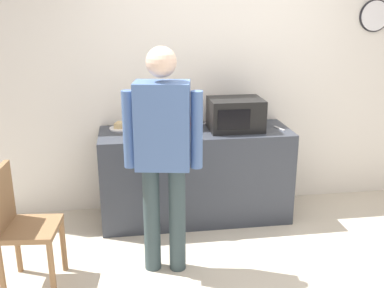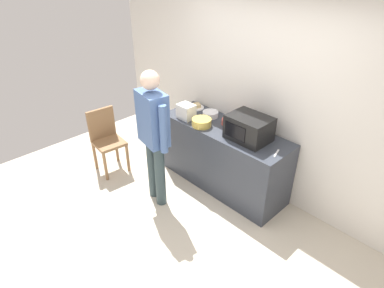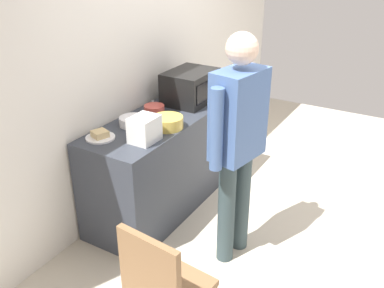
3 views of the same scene
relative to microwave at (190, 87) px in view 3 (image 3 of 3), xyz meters
The scene contains 12 objects.
ground_plane 1.60m from the microwave, 94.19° to the right, with size 6.00×6.00×0.00m, color beige.
back_wall 0.48m from the microwave, 101.88° to the left, with size 5.40×0.13×2.60m.
kitchen_counter 0.71m from the microwave, behind, with size 1.81×0.62×0.90m, color #333842.
microwave is the anchor object (origin of this frame).
sandwich_plate 1.09m from the microwave, behind, with size 0.23×0.23×0.07m.
salad_bowl 0.45m from the microwave, 163.58° to the left, with size 0.18×0.18×0.07m, color #C64C42.
cereal_bowl 0.66m from the microwave, 165.67° to the right, with size 0.25×0.25×0.10m, color gold.
mixing_bowl 0.76m from the microwave, behind, with size 0.22×0.22×0.07m, color white.
toaster 0.95m from the microwave, behind, with size 0.22×0.18×0.20m, color silver.
fork_utensil 0.38m from the microwave, 130.42° to the left, with size 0.17×0.02×0.01m, color silver.
spoon_utensil 0.45m from the microwave, ahead, with size 0.17×0.02×0.01m, color silver.
person_standing 1.14m from the microwave, 131.89° to the right, with size 0.58×0.31×1.77m.
Camera 3 is at (-3.22, -0.77, 2.30)m, focal length 40.12 mm.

